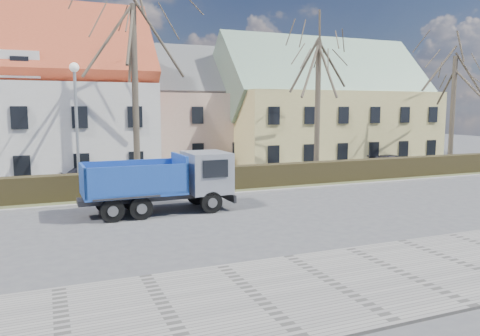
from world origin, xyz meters
name	(u,v)px	position (x,y,z in m)	size (l,w,h in m)	color
ground	(221,217)	(0.00, 0.00, 0.00)	(120.00, 120.00, 0.00)	#48484B
sidewalk_near	(333,285)	(0.00, -8.50, 0.04)	(80.00, 5.00, 0.08)	gray
curb_far	(190,197)	(0.00, 4.60, 0.06)	(80.00, 0.30, 0.12)	gray
grass_strip	(182,192)	(0.00, 6.20, 0.05)	(80.00, 3.00, 0.10)	#464D2B
hedge	(183,182)	(0.00, 6.00, 0.65)	(60.00, 0.90, 1.30)	black
building_pink	(183,116)	(4.00, 20.00, 4.00)	(10.80, 8.80, 8.00)	#CBA58F
building_yellow	(324,113)	(16.00, 17.00, 4.25)	(18.80, 10.80, 8.50)	#D4C474
tree_1	(135,78)	(-2.00, 8.50, 6.33)	(9.20, 9.20, 12.65)	#493F32
tree_2	(318,95)	(10.00, 8.50, 5.50)	(8.00, 8.00, 11.00)	#493F32
tree_3	(453,100)	(22.00, 8.50, 5.23)	(7.60, 7.60, 10.45)	#493F32
dump_truck	(153,183)	(-2.49, 1.89, 1.37)	(6.83, 2.54, 2.73)	#163D9A
streetlight	(77,130)	(-5.29, 7.00, 3.51)	(0.55, 0.55, 7.01)	#999EA2
cart_frame	(105,199)	(-4.36, 4.03, 0.36)	(0.79, 0.45, 0.72)	silver
parked_car_a	(90,175)	(-4.40, 11.08, 0.62)	(1.45, 3.61, 1.23)	#24242E
parked_car_b	(393,162)	(17.72, 9.89, 0.55)	(1.54, 3.80, 1.10)	black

